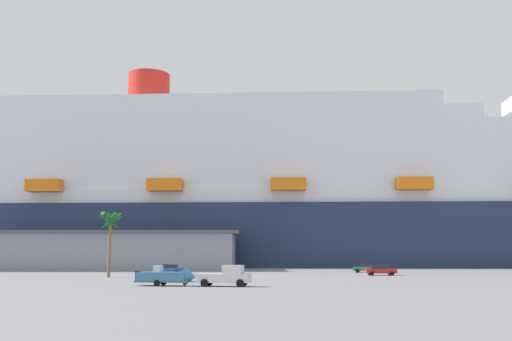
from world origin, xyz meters
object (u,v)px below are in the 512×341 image
(small_boat_on_trailer, at_px, (169,277))
(pickup_truck, at_px, (226,276))
(cruise_ship, at_px, (288,200))
(parked_car_blue_suv, at_px, (169,269))
(parked_car_red_hatchback, at_px, (380,270))
(palm_tree, at_px, (110,225))
(parked_car_green_wagon, at_px, (366,268))

(small_boat_on_trailer, bearing_deg, pickup_truck, -4.07)
(pickup_truck, bearing_deg, small_boat_on_trailer, 175.93)
(cruise_ship, xyz_separation_m, parked_car_blue_suv, (-17.52, -52.24, -15.91))
(pickup_truck, xyz_separation_m, parked_car_red_hatchback, (19.47, 31.21, -0.21))
(cruise_ship, height_order, parked_car_red_hatchback, cruise_ship)
(palm_tree, xyz_separation_m, parked_car_green_wagon, (38.32, 22.39, -6.62))
(cruise_ship, xyz_separation_m, small_boat_on_trailer, (-9.21, -85.47, -15.78))
(palm_tree, height_order, parked_car_blue_suv, palm_tree)
(parked_car_green_wagon, bearing_deg, small_boat_on_trailer, -119.90)
(small_boat_on_trailer, relative_size, parked_car_red_hatchback, 1.56)
(parked_car_red_hatchback, bearing_deg, small_boat_on_trailer, -129.73)
(small_boat_on_trailer, relative_size, palm_tree, 0.79)
(pickup_truck, relative_size, parked_car_green_wagon, 1.26)
(small_boat_on_trailer, height_order, parked_car_blue_suv, small_boat_on_trailer)
(cruise_ship, bearing_deg, palm_tree, -109.43)
(cruise_ship, bearing_deg, parked_car_blue_suv, -108.54)
(small_boat_on_trailer, relative_size, parked_car_green_wagon, 1.61)
(small_boat_on_trailer, height_order, palm_tree, palm_tree)
(palm_tree, distance_m, parked_car_red_hatchback, 41.31)
(cruise_ship, height_order, parked_car_green_wagon, cruise_ship)
(palm_tree, height_order, parked_car_green_wagon, palm_tree)
(small_boat_on_trailer, bearing_deg, cruise_ship, 83.85)
(palm_tree, bearing_deg, small_boat_on_trailer, -55.68)
(palm_tree, relative_size, parked_car_blue_suv, 1.96)
(small_boat_on_trailer, distance_m, parked_car_green_wagon, 49.16)
(pickup_truck, height_order, parked_car_green_wagon, pickup_truck)
(cruise_ship, distance_m, parked_car_green_wagon, 48.20)
(pickup_truck, bearing_deg, cruise_ship, 87.93)
(small_boat_on_trailer, distance_m, parked_car_blue_suv, 34.25)
(small_boat_on_trailer, bearing_deg, parked_car_red_hatchback, 50.27)
(cruise_ship, relative_size, small_boat_on_trailer, 38.79)
(pickup_truck, bearing_deg, parked_car_green_wagon, 66.86)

